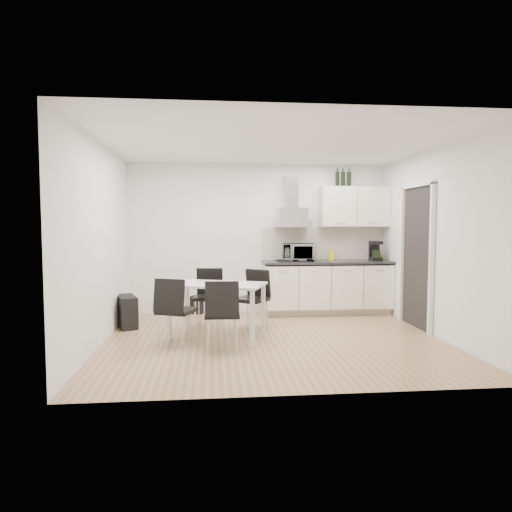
% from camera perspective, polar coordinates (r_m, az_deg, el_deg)
% --- Properties ---
extents(ground, '(4.50, 4.50, 0.00)m').
position_cam_1_polar(ground, '(6.23, 2.31, -10.41)').
color(ground, tan).
rests_on(ground, ground).
extents(wall_back, '(4.50, 0.10, 2.60)m').
position_cam_1_polar(wall_back, '(8.03, 0.37, 2.21)').
color(wall_back, white).
rests_on(wall_back, ground).
extents(wall_front, '(4.50, 0.10, 2.60)m').
position_cam_1_polar(wall_front, '(4.07, 6.22, 0.45)').
color(wall_front, white).
rests_on(wall_front, ground).
extents(wall_left, '(0.10, 4.00, 2.60)m').
position_cam_1_polar(wall_left, '(6.15, -18.91, 1.45)').
color(wall_left, white).
rests_on(wall_left, ground).
extents(wall_right, '(0.10, 4.00, 2.60)m').
position_cam_1_polar(wall_right, '(6.73, 21.68, 1.58)').
color(wall_right, white).
rests_on(wall_right, ground).
extents(ceiling, '(4.50, 4.50, 0.00)m').
position_cam_1_polar(ceiling, '(6.13, 2.38, 13.86)').
color(ceiling, white).
rests_on(ceiling, wall_back).
extents(doorway, '(0.08, 1.04, 2.10)m').
position_cam_1_polar(doorway, '(7.22, 19.35, -0.20)').
color(doorway, white).
rests_on(doorway, ground).
extents(kitchenette, '(2.22, 0.64, 2.52)m').
position_cam_1_polar(kitchenette, '(8.01, 9.07, -1.21)').
color(kitchenette, beige).
rests_on(kitchenette, ground).
extents(dining_table, '(1.41, 1.09, 0.75)m').
position_cam_1_polar(dining_table, '(6.21, -4.87, -4.30)').
color(dining_table, white).
rests_on(dining_table, ground).
extents(chair_far_left, '(0.49, 0.55, 0.88)m').
position_cam_1_polar(chair_far_left, '(6.90, -5.97, -5.29)').
color(chair_far_left, black).
rests_on(chair_far_left, ground).
extents(chair_far_right, '(0.66, 0.67, 0.88)m').
position_cam_1_polar(chair_far_right, '(6.70, -0.65, -5.54)').
color(chair_far_right, black).
rests_on(chair_far_right, ground).
extents(chair_near_left, '(0.60, 0.63, 0.88)m').
position_cam_1_polar(chair_near_left, '(5.93, -9.88, -6.86)').
color(chair_near_left, black).
rests_on(chair_near_left, ground).
extents(chair_near_right, '(0.45, 0.51, 0.88)m').
position_cam_1_polar(chair_near_right, '(5.64, -4.25, -7.36)').
color(chair_near_right, black).
rests_on(chair_near_right, ground).
extents(guitar_amp, '(0.42, 0.61, 0.47)m').
position_cam_1_polar(guitar_amp, '(7.18, -15.84, -6.68)').
color(guitar_amp, black).
rests_on(guitar_amp, ground).
extents(floor_speaker, '(0.24, 0.23, 0.31)m').
position_cam_1_polar(floor_speaker, '(8.01, -7.41, -6.07)').
color(floor_speaker, black).
rests_on(floor_speaker, ground).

